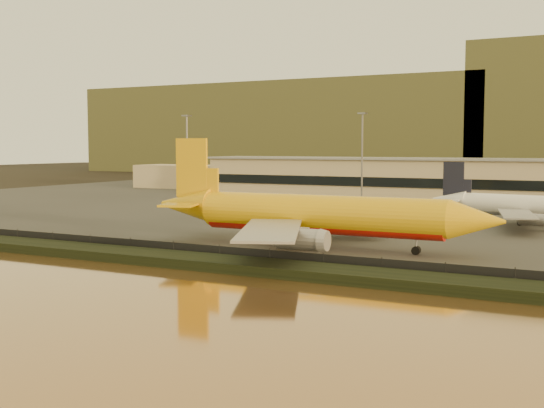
# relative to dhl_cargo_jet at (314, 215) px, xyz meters

# --- Properties ---
(ground) EXTENTS (900.00, 900.00, 0.00)m
(ground) POSITION_rel_dhl_cargo_jet_xyz_m (-8.63, -5.37, -5.50)
(ground) COLOR black
(ground) RESTS_ON ground
(embankment) EXTENTS (320.00, 7.00, 1.40)m
(embankment) POSITION_rel_dhl_cargo_jet_xyz_m (-8.63, -22.37, -4.80)
(embankment) COLOR black
(embankment) RESTS_ON ground
(tarmac) EXTENTS (320.00, 220.00, 0.20)m
(tarmac) POSITION_rel_dhl_cargo_jet_xyz_m (-8.63, 89.63, -5.40)
(tarmac) COLOR #2D2D2D
(tarmac) RESTS_ON ground
(perimeter_fence) EXTENTS (300.00, 0.05, 2.20)m
(perimeter_fence) POSITION_rel_dhl_cargo_jet_xyz_m (-8.63, -18.37, -4.20)
(perimeter_fence) COLOR black
(perimeter_fence) RESTS_ON tarmac
(terminal_building) EXTENTS (202.00, 25.00, 12.60)m
(terminal_building) POSITION_rel_dhl_cargo_jet_xyz_m (-23.15, 120.18, 0.75)
(terminal_building) COLOR #C7B48A
(terminal_building) RESTS_ON tarmac
(apron_light_masts) EXTENTS (152.20, 12.20, 25.40)m
(apron_light_masts) POSITION_rel_dhl_cargo_jet_xyz_m (6.37, 69.63, 10.21)
(apron_light_masts) COLOR slate
(apron_light_masts) RESTS_ON tarmac
(distant_hills) EXTENTS (470.00, 160.00, 70.00)m
(distant_hills) POSITION_rel_dhl_cargo_jet_xyz_m (-29.37, 334.63, 25.89)
(distant_hills) COLOR brown
(distant_hills) RESTS_ON ground
(dhl_cargo_jet) EXTENTS (59.23, 58.21, 17.74)m
(dhl_cargo_jet) POSITION_rel_dhl_cargo_jet_xyz_m (0.00, 0.00, 0.00)
(dhl_cargo_jet) COLOR #DEA60B
(dhl_cargo_jet) RESTS_ON tarmac
(white_narrowbody_jet) EXTENTS (44.97, 43.38, 12.95)m
(white_narrowbody_jet) POSITION_rel_dhl_cargo_jet_xyz_m (28.30, 49.10, -1.43)
(white_narrowbody_jet) COLOR white
(white_narrowbody_jet) RESTS_ON tarmac
(gse_vehicle_yellow) EXTENTS (3.91, 2.60, 1.62)m
(gse_vehicle_yellow) POSITION_rel_dhl_cargo_jet_xyz_m (-6.58, 25.76, -4.49)
(gse_vehicle_yellow) COLOR #DEA60B
(gse_vehicle_yellow) RESTS_ON tarmac
(gse_vehicle_white) EXTENTS (3.90, 1.87, 1.73)m
(gse_vehicle_white) POSITION_rel_dhl_cargo_jet_xyz_m (-30.78, 26.29, -4.43)
(gse_vehicle_white) COLOR white
(gse_vehicle_white) RESTS_ON tarmac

